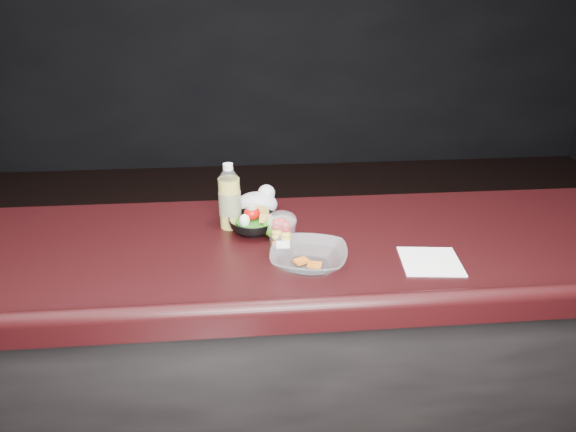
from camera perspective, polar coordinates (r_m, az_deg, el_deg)
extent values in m
plane|color=black|center=(5.05, -5.40, 21.95)|extent=(7.00, 0.00, 7.00)
cube|color=black|center=(1.82, -3.66, -18.12)|extent=(4.00, 0.65, 0.98)
cube|color=black|center=(1.52, -4.17, -3.89)|extent=(4.06, 0.71, 0.04)
cylinder|color=gold|center=(1.61, -6.48, 1.45)|extent=(0.06, 0.06, 0.16)
cylinder|color=white|center=(1.61, -6.48, 1.45)|extent=(0.07, 0.07, 0.16)
cone|color=white|center=(1.57, -6.65, 4.63)|extent=(0.06, 0.06, 0.03)
cylinder|color=white|center=(1.56, -6.69, 5.45)|extent=(0.03, 0.03, 0.02)
cylinder|color=#072D99|center=(1.61, -6.48, 1.45)|extent=(0.07, 0.07, 0.08)
ellipsoid|color=white|center=(1.44, -0.72, -0.43)|extent=(0.09, 0.09, 0.05)
ellipsoid|color=#397C0E|center=(1.55, -1.59, -1.26)|extent=(0.07, 0.07, 0.06)
cylinder|color=black|center=(1.54, -1.60, -0.12)|extent=(0.01, 0.01, 0.01)
ellipsoid|color=silver|center=(1.69, -3.50, 1.28)|extent=(0.14, 0.11, 0.08)
sphere|color=silver|center=(1.70, -2.41, 2.54)|extent=(0.06, 0.06, 0.06)
imported|color=black|center=(1.59, -3.84, -0.97)|extent=(0.17, 0.17, 0.05)
cylinder|color=#0F470C|center=(1.58, -3.85, -0.64)|extent=(0.11, 0.11, 0.01)
ellipsoid|color=#AB0A07|center=(1.58, -4.03, 0.31)|extent=(0.05, 0.05, 0.04)
cylinder|color=beige|center=(1.58, -4.05, 1.04)|extent=(0.03, 0.03, 0.01)
ellipsoid|color=white|center=(1.56, -4.86, -0.53)|extent=(0.03, 0.03, 0.04)
imported|color=silver|center=(1.40, 2.31, -4.68)|extent=(0.25, 0.25, 0.05)
cube|color=#990F0C|center=(1.41, 1.47, -5.02)|extent=(0.05, 0.04, 0.01)
cube|color=#990F0C|center=(1.39, 2.98, -5.45)|extent=(0.04, 0.04, 0.01)
cube|color=white|center=(1.48, 15.55, -4.88)|extent=(0.18, 0.18, 0.00)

